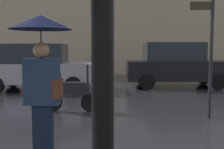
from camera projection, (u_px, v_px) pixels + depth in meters
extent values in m
cube|color=black|center=(44.00, 132.00, 4.07)|extent=(0.27, 0.17, 0.83)
cube|color=#1E2D47|center=(42.00, 82.00, 4.00)|extent=(0.50, 0.22, 0.67)
sphere|color=#936B4C|center=(42.00, 50.00, 3.96)|extent=(0.23, 0.23, 0.23)
cube|color=#512819|center=(58.00, 88.00, 4.01)|extent=(0.12, 0.24, 0.28)
cylinder|color=black|center=(41.00, 40.00, 3.95)|extent=(0.02, 0.02, 0.30)
cone|color=black|center=(41.00, 22.00, 3.92)|extent=(0.90, 0.90, 0.20)
cylinder|color=black|center=(90.00, 103.00, 7.28)|extent=(0.46, 0.09, 0.46)
cylinder|color=black|center=(54.00, 103.00, 7.28)|extent=(0.46, 0.09, 0.46)
cube|color=black|center=(72.00, 88.00, 7.24)|extent=(0.95, 0.32, 0.32)
cube|color=black|center=(55.00, 78.00, 7.22)|extent=(0.28, 0.28, 0.24)
cylinder|color=black|center=(88.00, 75.00, 7.21)|extent=(0.06, 0.06, 0.55)
cube|color=black|center=(178.00, 70.00, 11.92)|extent=(4.39, 1.81, 0.81)
cube|color=black|center=(173.00, 52.00, 11.85)|extent=(2.42, 1.67, 0.78)
cylinder|color=black|center=(204.00, 77.00, 12.86)|extent=(0.63, 0.18, 0.63)
cylinder|color=black|center=(219.00, 82.00, 11.05)|extent=(0.63, 0.18, 0.63)
cylinder|color=black|center=(143.00, 77.00, 12.87)|extent=(0.63, 0.18, 0.63)
cylinder|color=black|center=(148.00, 82.00, 11.06)|extent=(0.63, 0.18, 0.63)
cube|color=gray|center=(41.00, 73.00, 10.96)|extent=(4.39, 1.81, 0.77)
cube|color=black|center=(35.00, 53.00, 10.89)|extent=(2.41, 1.67, 0.75)
cylinder|color=black|center=(79.00, 80.00, 11.90)|extent=(0.63, 0.18, 0.63)
cylinder|color=black|center=(74.00, 85.00, 10.09)|extent=(0.63, 0.18, 0.63)
cylinder|color=black|center=(13.00, 80.00, 11.90)|extent=(0.63, 0.18, 0.63)
cylinder|color=black|center=(212.00, 51.00, 6.40)|extent=(0.08, 0.08, 3.17)
cube|color=#33281E|center=(202.00, 6.00, 6.30)|extent=(0.52, 0.04, 0.18)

